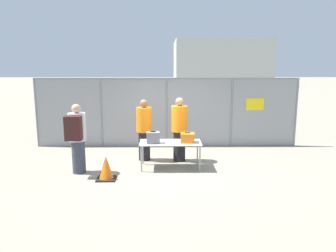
{
  "coord_description": "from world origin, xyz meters",
  "views": [
    {
      "loc": [
        -0.07,
        -8.74,
        2.81
      ],
      "look_at": [
        0.03,
        0.43,
        1.05
      ],
      "focal_mm": 35.0,
      "sensor_mm": 36.0,
      "label": 1
    }
  ],
  "objects_px": {
    "inspection_table": "(170,144)",
    "traffic_cone": "(106,169)",
    "traveler_hooded": "(77,136)",
    "security_worker_near": "(179,129)",
    "security_worker_far": "(144,129)",
    "utility_trailer": "(225,121)",
    "suitcase_grey": "(153,138)",
    "suitcase_orange": "(187,138)"
  },
  "relations": [
    {
      "from": "suitcase_grey",
      "to": "security_worker_near",
      "type": "relative_size",
      "value": 0.2
    },
    {
      "from": "traveler_hooded",
      "to": "security_worker_near",
      "type": "distance_m",
      "value": 2.89
    },
    {
      "from": "inspection_table",
      "to": "traffic_cone",
      "type": "distance_m",
      "value": 1.86
    },
    {
      "from": "inspection_table",
      "to": "utility_trailer",
      "type": "xyz_separation_m",
      "value": [
        2.38,
        4.89,
        -0.23
      ]
    },
    {
      "from": "traveler_hooded",
      "to": "security_worker_near",
      "type": "height_order",
      "value": "security_worker_near"
    },
    {
      "from": "suitcase_orange",
      "to": "security_worker_near",
      "type": "relative_size",
      "value": 0.21
    },
    {
      "from": "security_worker_far",
      "to": "utility_trailer",
      "type": "relative_size",
      "value": 0.44
    },
    {
      "from": "inspection_table",
      "to": "suitcase_orange",
      "type": "distance_m",
      "value": 0.49
    },
    {
      "from": "suitcase_orange",
      "to": "traffic_cone",
      "type": "relative_size",
      "value": 0.67
    },
    {
      "from": "inspection_table",
      "to": "traveler_hooded",
      "type": "relative_size",
      "value": 0.92
    },
    {
      "from": "suitcase_orange",
      "to": "security_worker_near",
      "type": "bearing_deg",
      "value": 104.63
    },
    {
      "from": "security_worker_near",
      "to": "traffic_cone",
      "type": "xyz_separation_m",
      "value": [
        -1.87,
        -1.56,
        -0.69
      ]
    },
    {
      "from": "utility_trailer",
      "to": "traffic_cone",
      "type": "bearing_deg",
      "value": -124.6
    },
    {
      "from": "security_worker_far",
      "to": "utility_trailer",
      "type": "bearing_deg",
      "value": -142.34
    },
    {
      "from": "suitcase_grey",
      "to": "suitcase_orange",
      "type": "xyz_separation_m",
      "value": [
        0.92,
        0.09,
        -0.03
      ]
    },
    {
      "from": "inspection_table",
      "to": "utility_trailer",
      "type": "distance_m",
      "value": 5.45
    },
    {
      "from": "suitcase_orange",
      "to": "inspection_table",
      "type": "bearing_deg",
      "value": 177.1
    },
    {
      "from": "security_worker_far",
      "to": "utility_trailer",
      "type": "distance_m",
      "value": 5.2
    },
    {
      "from": "inspection_table",
      "to": "security_worker_near",
      "type": "distance_m",
      "value": 0.79
    },
    {
      "from": "suitcase_grey",
      "to": "traveler_hooded",
      "type": "xyz_separation_m",
      "value": [
        -1.93,
        -0.32,
        0.12
      ]
    },
    {
      "from": "inspection_table",
      "to": "traveler_hooded",
      "type": "xyz_separation_m",
      "value": [
        -2.39,
        -0.43,
        0.33
      ]
    },
    {
      "from": "inspection_table",
      "to": "security_worker_far",
      "type": "relative_size",
      "value": 0.92
    },
    {
      "from": "suitcase_orange",
      "to": "traffic_cone",
      "type": "distance_m",
      "value": 2.29
    },
    {
      "from": "traveler_hooded",
      "to": "security_worker_far",
      "type": "height_order",
      "value": "traveler_hooded"
    },
    {
      "from": "suitcase_grey",
      "to": "traffic_cone",
      "type": "distance_m",
      "value": 1.49
    },
    {
      "from": "utility_trailer",
      "to": "traffic_cone",
      "type": "xyz_separation_m",
      "value": [
        -3.98,
        -5.76,
        -0.16
      ]
    },
    {
      "from": "suitcase_orange",
      "to": "traffic_cone",
      "type": "height_order",
      "value": "suitcase_orange"
    },
    {
      "from": "security_worker_near",
      "to": "utility_trailer",
      "type": "distance_m",
      "value": 4.74
    },
    {
      "from": "inspection_table",
      "to": "utility_trailer",
      "type": "relative_size",
      "value": 0.41
    },
    {
      "from": "suitcase_grey",
      "to": "traveler_hooded",
      "type": "bearing_deg",
      "value": -170.62
    },
    {
      "from": "suitcase_orange",
      "to": "security_worker_near",
      "type": "height_order",
      "value": "security_worker_near"
    },
    {
      "from": "inspection_table",
      "to": "suitcase_grey",
      "type": "bearing_deg",
      "value": -166.35
    },
    {
      "from": "suitcase_grey",
      "to": "security_worker_near",
      "type": "xyz_separation_m",
      "value": [
        0.74,
        0.8,
        0.09
      ]
    },
    {
      "from": "traveler_hooded",
      "to": "traffic_cone",
      "type": "xyz_separation_m",
      "value": [
        0.79,
        -0.44,
        -0.72
      ]
    },
    {
      "from": "suitcase_grey",
      "to": "security_worker_far",
      "type": "height_order",
      "value": "security_worker_far"
    },
    {
      "from": "inspection_table",
      "to": "traffic_cone",
      "type": "height_order",
      "value": "inspection_table"
    },
    {
      "from": "inspection_table",
      "to": "suitcase_grey",
      "type": "height_order",
      "value": "suitcase_grey"
    },
    {
      "from": "suitcase_orange",
      "to": "security_worker_far",
      "type": "relative_size",
      "value": 0.22
    },
    {
      "from": "security_worker_far",
      "to": "traffic_cone",
      "type": "xyz_separation_m",
      "value": [
        -0.84,
        -1.65,
        -0.65
      ]
    },
    {
      "from": "security_worker_near",
      "to": "traffic_cone",
      "type": "distance_m",
      "value": 2.53
    },
    {
      "from": "security_worker_near",
      "to": "traveler_hooded",
      "type": "bearing_deg",
      "value": 26.21
    },
    {
      "from": "traveler_hooded",
      "to": "utility_trailer",
      "type": "relative_size",
      "value": 0.45
    }
  ]
}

